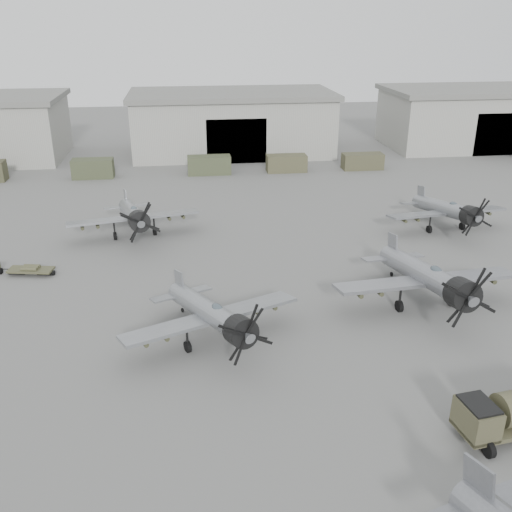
{
  "coord_description": "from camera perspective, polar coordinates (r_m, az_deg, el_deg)",
  "views": [
    {
      "loc": [
        -7.06,
        -21.26,
        18.9
      ],
      "look_at": [
        -2.22,
        16.87,
        2.5
      ],
      "focal_mm": 40.0,
      "sensor_mm": 36.0,
      "label": 1
    }
  ],
  "objects": [
    {
      "name": "support_truck_2",
      "position": [
        74.31,
        -15.99,
        8.42
      ],
      "size": [
        5.02,
        2.2,
        2.35
      ],
      "primitive_type": "cube",
      "color": "#40462E",
      "rests_on": "ground"
    },
    {
      "name": "support_truck_3",
      "position": [
        73.5,
        -4.71,
        9.06
      ],
      "size": [
        5.45,
        2.2,
        2.31
      ],
      "primitive_type": "cube",
      "color": "#42492F",
      "rests_on": "ground"
    },
    {
      "name": "aircraft_far_0",
      "position": [
        52.58,
        -12.14,
        4.01
      ],
      "size": [
        11.97,
        10.78,
        4.76
      ],
      "rotation": [
        0.0,
        0.0,
        0.21
      ],
      "color": "gray",
      "rests_on": "ground"
    },
    {
      "name": "tug_trailer",
      "position": [
        48.89,
        -23.89,
        -1.16
      ],
      "size": [
        6.11,
        2.22,
        1.21
      ],
      "rotation": [
        0.0,
        0.0,
        -0.19
      ],
      "color": "#48482F",
      "rests_on": "ground"
    },
    {
      "name": "support_truck_5",
      "position": [
        77.03,
        10.6,
        9.29
      ],
      "size": [
        5.27,
        2.2,
        2.05
      ],
      "primitive_type": "cube",
      "color": "#47452E",
      "rests_on": "ground"
    },
    {
      "name": "support_truck_4",
      "position": [
        74.6,
        3.06,
        9.25
      ],
      "size": [
        5.13,
        2.2,
        2.15
      ],
      "primitive_type": "cube",
      "color": "#4A4830",
      "rests_on": "ground"
    },
    {
      "name": "hangar_center",
      "position": [
        84.78,
        -2.41,
        13.22
      ],
      "size": [
        29.0,
        14.8,
        8.7
      ],
      "color": "#A4A49A",
      "rests_on": "ground"
    },
    {
      "name": "hangar_right",
      "position": [
        95.75,
        21.51,
        12.83
      ],
      "size": [
        29.0,
        14.8,
        8.7
      ],
      "color": "#A4A49A",
      "rests_on": "ground"
    },
    {
      "name": "aircraft_mid_1",
      "position": [
        34.75,
        -4.29,
        -5.9
      ],
      "size": [
        11.24,
        10.18,
        4.58
      ],
      "rotation": [
        0.0,
        0.0,
        0.41
      ],
      "color": "gray",
      "rests_on": "ground"
    },
    {
      "name": "aircraft_far_1",
      "position": [
        55.89,
        18.73,
        4.35
      ],
      "size": [
        11.56,
        10.41,
        4.6
      ],
      "rotation": [
        0.0,
        0.0,
        0.12
      ],
      "color": "gray",
      "rests_on": "ground"
    },
    {
      "name": "aircraft_mid_2",
      "position": [
        40.41,
        16.99,
        -2.11
      ],
      "size": [
        13.11,
        11.79,
        5.22
      ],
      "rotation": [
        0.0,
        0.0,
        0.09
      ],
      "color": "gray",
      "rests_on": "ground"
    },
    {
      "name": "ground",
      "position": [
        29.31,
        8.89,
        -17.38
      ],
      "size": [
        220.0,
        220.0,
        0.0
      ],
      "primitive_type": "plane",
      "color": "slate",
      "rests_on": "ground"
    }
  ]
}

